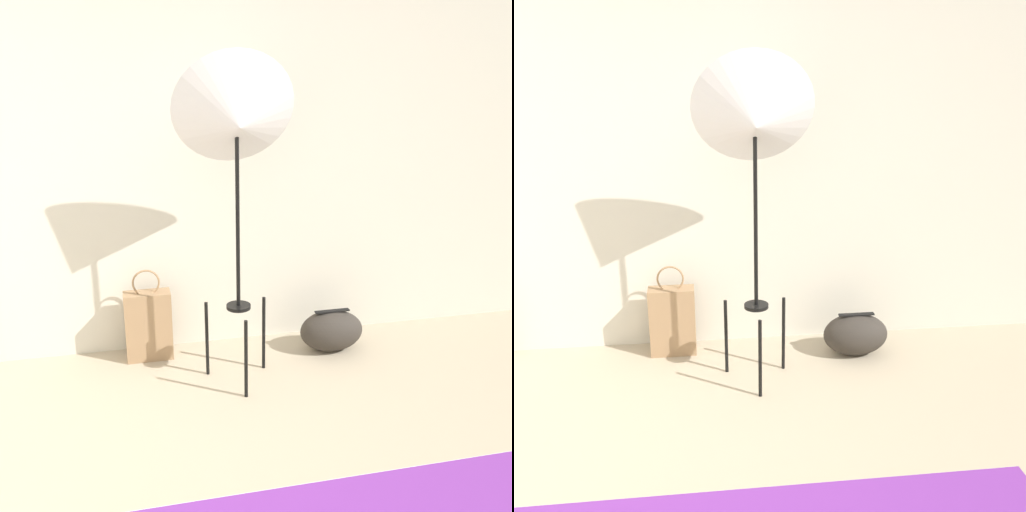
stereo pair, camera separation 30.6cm
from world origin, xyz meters
TOP-DOWN VIEW (x-y plane):
  - wall_back at (0.00, 2.27)m, footprint 8.00×0.05m
  - photo_umbrella at (0.23, 1.72)m, footprint 0.65×0.46m
  - tote_bag at (-0.26, 2.10)m, footprint 0.28×0.13m
  - duffel_bag at (0.88, 1.96)m, footprint 0.41×0.26m

SIDE VIEW (x-z plane):
  - duffel_bag at x=0.88m, z-range 0.00..0.27m
  - tote_bag at x=-0.26m, z-range -0.07..0.52m
  - wall_back at x=0.00m, z-range 0.00..2.60m
  - photo_umbrella at x=0.23m, z-range 0.56..2.40m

